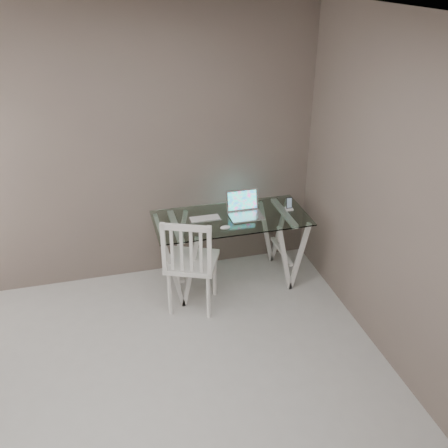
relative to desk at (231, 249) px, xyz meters
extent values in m
cube|color=white|center=(-1.04, -1.83, 2.32)|extent=(4.00, 4.50, 0.02)
cube|color=#655850|center=(-1.04, 0.42, 0.97)|extent=(4.00, 0.02, 2.70)
cube|color=silver|center=(0.00, 0.00, 0.36)|extent=(1.50, 0.70, 0.01)
cube|color=silver|center=(-0.55, 0.00, -0.02)|extent=(0.24, 0.62, 0.72)
cube|color=silver|center=(0.55, 0.00, -0.02)|extent=(0.24, 0.62, 0.72)
cube|color=white|center=(-0.45, -0.28, 0.10)|extent=(0.59, 0.59, 0.04)
cylinder|color=white|center=(-0.69, -0.38, -0.15)|extent=(0.04, 0.04, 0.46)
cylinder|color=white|center=(-0.36, -0.52, -0.15)|extent=(0.04, 0.04, 0.46)
cylinder|color=white|center=(-0.55, -0.04, -0.15)|extent=(0.04, 0.04, 0.46)
cylinder|color=white|center=(-0.21, -0.18, -0.15)|extent=(0.04, 0.04, 0.46)
cube|color=white|center=(-0.53, -0.47, 0.35)|extent=(0.43, 0.21, 0.50)
cube|color=silver|center=(0.15, -0.02, 0.37)|extent=(0.32, 0.22, 0.01)
cube|color=#19D899|center=(0.15, 0.11, 0.48)|extent=(0.32, 0.06, 0.21)
cube|color=silver|center=(-0.25, 0.04, 0.37)|extent=(0.31, 0.13, 0.01)
ellipsoid|color=white|center=(-0.11, -0.21, 0.38)|extent=(0.10, 0.06, 0.03)
cube|color=white|center=(0.61, 0.02, 0.37)|extent=(0.07, 0.07, 0.02)
cube|color=black|center=(0.61, 0.03, 0.43)|extent=(0.06, 0.03, 0.11)
camera|label=1|loc=(-1.17, -4.15, 2.59)|focal=40.00mm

